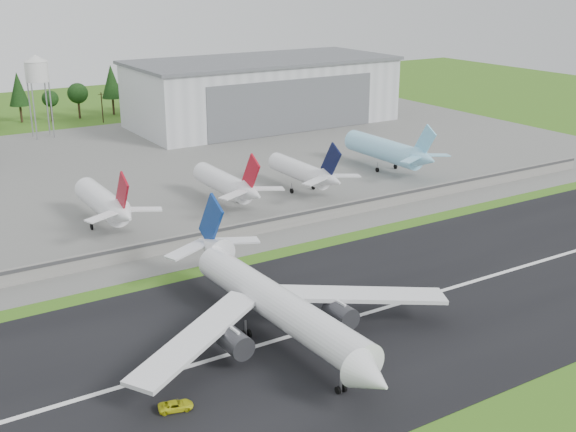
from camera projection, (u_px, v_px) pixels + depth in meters
ground at (374, 347)px, 114.72m from camera, size 600.00×600.00×0.00m
runway at (337, 322)px, 122.75m from camera, size 320.00×60.00×0.10m
runway_centerline at (337, 322)px, 122.73m from camera, size 220.00×1.00×0.02m
apron at (118, 176)px, 211.17m from camera, size 320.00×150.00×0.10m
blast_fence at (218, 235)px, 158.34m from camera, size 240.00×0.61×3.50m
hangar_east at (263, 91)px, 280.84m from camera, size 102.00×47.00×25.20m
water_tower at (36, 69)px, 253.06m from camera, size 8.40×8.40×29.40m
utility_poles at (47, 129)px, 275.49m from camera, size 230.00×3.00×12.00m
treeline at (37, 122)px, 287.55m from camera, size 320.00×16.00×22.00m
main_airliner at (280, 314)px, 115.01m from camera, size 57.25×59.17×18.17m
ground_vehicle at (176, 406)px, 97.89m from camera, size 5.16×3.33×1.32m
parked_jet_red_a at (107, 204)px, 165.49m from camera, size 7.36×31.29×16.72m
parked_jet_red_b at (229, 184)px, 181.36m from camera, size 7.36×31.29×16.50m
parked_jet_navy at (306, 172)px, 192.98m from camera, size 7.36×31.29×16.35m
parked_jet_skyblue at (390, 151)px, 213.59m from camera, size 7.36×37.29×17.04m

